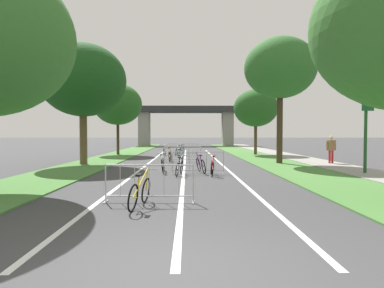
{
  "coord_description": "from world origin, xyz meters",
  "views": [
    {
      "loc": [
        0.16,
        -4.33,
        1.88
      ],
      "look_at": [
        0.4,
        11.23,
        1.39
      ],
      "focal_mm": 30.68,
      "sensor_mm": 36.0,
      "label": 1
    }
  ],
  "objects_px": {
    "bicycle_silver_2": "(164,151)",
    "pedestrian_waiting": "(331,147)",
    "bicycle_purple_8": "(201,165)",
    "crowd_barrier_nearest": "(149,183)",
    "crowd_barrier_fourth": "(183,150)",
    "bicycle_white_0": "(163,165)",
    "crowd_barrier_second": "(198,163)",
    "bicycle_black_6": "(180,167)",
    "tree_right_oak_mid": "(280,68)",
    "bicycle_red_1": "(212,167)",
    "bicycle_blue_5": "(182,151)",
    "tree_left_maple_mid": "(118,104)",
    "bicycle_orange_7": "(170,156)",
    "bicycle_yellow_3": "(140,192)",
    "crowd_barrier_third": "(183,154)",
    "tree_right_oak_near": "(256,108)",
    "tree_left_pine_near": "(83,80)",
    "bicycle_green_4": "(177,152)",
    "lamppost_with_sign": "(366,99)"
  },
  "relations": [
    {
      "from": "tree_left_pine_near",
      "to": "bicycle_red_1",
      "type": "bearing_deg",
      "value": -35.38
    },
    {
      "from": "bicycle_silver_2",
      "to": "pedestrian_waiting",
      "type": "bearing_deg",
      "value": -37.38
    },
    {
      "from": "tree_right_oak_mid",
      "to": "bicycle_red_1",
      "type": "bearing_deg",
      "value": -129.43
    },
    {
      "from": "tree_left_maple_mid",
      "to": "bicycle_yellow_3",
      "type": "height_order",
      "value": "tree_left_maple_mid"
    },
    {
      "from": "tree_left_maple_mid",
      "to": "lamppost_with_sign",
      "type": "distance_m",
      "value": 20.21
    },
    {
      "from": "tree_right_oak_mid",
      "to": "bicycle_blue_5",
      "type": "distance_m",
      "value": 11.55
    },
    {
      "from": "pedestrian_waiting",
      "to": "crowd_barrier_second",
      "type": "bearing_deg",
      "value": -161.65
    },
    {
      "from": "bicycle_green_4",
      "to": "bicycle_orange_7",
      "type": "height_order",
      "value": "bicycle_orange_7"
    },
    {
      "from": "tree_left_pine_near",
      "to": "bicycle_purple_8",
      "type": "distance_m",
      "value": 9.42
    },
    {
      "from": "crowd_barrier_fourth",
      "to": "bicycle_black_6",
      "type": "bearing_deg",
      "value": -90.04
    },
    {
      "from": "bicycle_red_1",
      "to": "bicycle_green_4",
      "type": "distance_m",
      "value": 13.0
    },
    {
      "from": "tree_right_oak_near",
      "to": "pedestrian_waiting",
      "type": "distance_m",
      "value": 9.91
    },
    {
      "from": "tree_left_maple_mid",
      "to": "crowd_barrier_second",
      "type": "height_order",
      "value": "tree_left_maple_mid"
    },
    {
      "from": "tree_right_oak_mid",
      "to": "bicycle_black_6",
      "type": "xyz_separation_m",
      "value": [
        -6.11,
        -5.54,
        -5.58
      ]
    },
    {
      "from": "bicycle_black_6",
      "to": "bicycle_purple_8",
      "type": "xyz_separation_m",
      "value": [
        0.99,
        0.92,
        0.03
      ]
    },
    {
      "from": "tree_right_oak_mid",
      "to": "crowd_barrier_nearest",
      "type": "distance_m",
      "value": 14.36
    },
    {
      "from": "tree_left_maple_mid",
      "to": "bicycle_silver_2",
      "type": "relative_size",
      "value": 3.67
    },
    {
      "from": "bicycle_white_0",
      "to": "pedestrian_waiting",
      "type": "distance_m",
      "value": 10.77
    },
    {
      "from": "tree_right_oak_mid",
      "to": "bicycle_purple_8",
      "type": "xyz_separation_m",
      "value": [
        -5.12,
        -4.63,
        -5.55
      ]
    },
    {
      "from": "crowd_barrier_second",
      "to": "bicycle_black_6",
      "type": "xyz_separation_m",
      "value": [
        -0.84,
        -0.47,
        -0.17
      ]
    },
    {
      "from": "crowd_barrier_second",
      "to": "bicycle_black_6",
      "type": "relative_size",
      "value": 1.47
    },
    {
      "from": "bicycle_black_6",
      "to": "crowd_barrier_third",
      "type": "bearing_deg",
      "value": 99.12
    },
    {
      "from": "bicycle_blue_5",
      "to": "bicycle_orange_7",
      "type": "xyz_separation_m",
      "value": [
        -0.7,
        -6.21,
        -0.01
      ]
    },
    {
      "from": "tree_left_maple_mid",
      "to": "bicycle_orange_7",
      "type": "bearing_deg",
      "value": -54.57
    },
    {
      "from": "crowd_barrier_fourth",
      "to": "bicycle_red_1",
      "type": "distance_m",
      "value": 13.35
    },
    {
      "from": "bicycle_silver_2",
      "to": "bicycle_yellow_3",
      "type": "relative_size",
      "value": 0.98
    },
    {
      "from": "bicycle_purple_8",
      "to": "crowd_barrier_nearest",
      "type": "bearing_deg",
      "value": -114.57
    },
    {
      "from": "crowd_barrier_nearest",
      "to": "tree_right_oak_mid",
      "type": "bearing_deg",
      "value": 59.22
    },
    {
      "from": "tree_right_oak_near",
      "to": "bicycle_orange_7",
      "type": "relative_size",
      "value": 3.45
    },
    {
      "from": "pedestrian_waiting",
      "to": "bicycle_red_1",
      "type": "bearing_deg",
      "value": -156.68
    },
    {
      "from": "bicycle_orange_7",
      "to": "bicycle_yellow_3",
      "type": "bearing_deg",
      "value": -88.26
    },
    {
      "from": "tree_left_pine_near",
      "to": "tree_right_oak_mid",
      "type": "bearing_deg",
      "value": 1.76
    },
    {
      "from": "bicycle_white_0",
      "to": "bicycle_purple_8",
      "type": "height_order",
      "value": "bicycle_purple_8"
    },
    {
      "from": "bicycle_blue_5",
      "to": "crowd_barrier_third",
      "type": "bearing_deg",
      "value": 103.66
    },
    {
      "from": "crowd_barrier_nearest",
      "to": "lamppost_with_sign",
      "type": "bearing_deg",
      "value": 33.02
    },
    {
      "from": "bicycle_yellow_3",
      "to": "pedestrian_waiting",
      "type": "xyz_separation_m",
      "value": [
        10.0,
        11.52,
        0.68
      ]
    },
    {
      "from": "pedestrian_waiting",
      "to": "bicycle_blue_5",
      "type": "bearing_deg",
      "value": 126.92
    },
    {
      "from": "tree_right_oak_near",
      "to": "crowd_barrier_second",
      "type": "relative_size",
      "value": 2.33
    },
    {
      "from": "crowd_barrier_nearest",
      "to": "bicycle_black_6",
      "type": "xyz_separation_m",
      "value": [
        0.7,
        5.88,
        -0.17
      ]
    },
    {
      "from": "crowd_barrier_third",
      "to": "tree_left_maple_mid",
      "type": "bearing_deg",
      "value": 127.88
    },
    {
      "from": "bicycle_orange_7",
      "to": "bicycle_purple_8",
      "type": "bearing_deg",
      "value": -72.29
    },
    {
      "from": "tree_right_oak_mid",
      "to": "bicycle_orange_7",
      "type": "bearing_deg",
      "value": 165.51
    },
    {
      "from": "crowd_barrier_second",
      "to": "pedestrian_waiting",
      "type": "relative_size",
      "value": 1.42
    },
    {
      "from": "bicycle_red_1",
      "to": "bicycle_green_4",
      "type": "bearing_deg",
      "value": 100.29
    },
    {
      "from": "crowd_barrier_fourth",
      "to": "bicycle_white_0",
      "type": "bearing_deg",
      "value": -94.0
    },
    {
      "from": "tree_right_oak_near",
      "to": "bicycle_white_0",
      "type": "relative_size",
      "value": 3.24
    },
    {
      "from": "tree_left_maple_mid",
      "to": "bicycle_silver_2",
      "type": "height_order",
      "value": "tree_left_maple_mid"
    },
    {
      "from": "bicycle_green_4",
      "to": "bicycle_purple_8",
      "type": "distance_m",
      "value": 11.92
    },
    {
      "from": "crowd_barrier_nearest",
      "to": "crowd_barrier_second",
      "type": "distance_m",
      "value": 6.54
    },
    {
      "from": "pedestrian_waiting",
      "to": "bicycle_black_6",
      "type": "bearing_deg",
      "value": -161.63
    }
  ]
}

